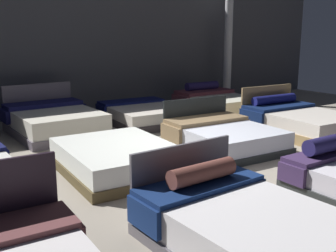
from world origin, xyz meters
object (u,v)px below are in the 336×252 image
object	(u,v)px
bed_5	(118,158)
bed_10	(143,114)
support_pillar	(228,45)
bed_1	(240,224)
bed_11	(217,103)
bed_9	(54,121)
bed_6	(223,136)
bed_7	(299,121)

from	to	relation	value
bed_5	bed_10	xyz separation A→B (m)	(2.10, 2.83, -0.00)
bed_10	support_pillar	bearing A→B (deg)	22.12
bed_1	support_pillar	bearing A→B (deg)	46.39
bed_11	bed_9	bearing A→B (deg)	-179.60
bed_6	support_pillar	world-z (taller)	support_pillar
bed_1	bed_6	world-z (taller)	bed_1
bed_1	support_pillar	size ratio (longest dim) A/B	0.58
bed_1	bed_10	xyz separation A→B (m)	(2.14, 5.53, -0.04)
bed_1	bed_11	size ratio (longest dim) A/B	0.96
bed_7	bed_9	xyz separation A→B (m)	(-4.33, 2.83, 0.01)
bed_10	support_pillar	xyz separation A→B (m)	(3.77, 1.30, 1.55)
bed_1	bed_11	world-z (taller)	bed_1
support_pillar	bed_9	bearing A→B (deg)	-168.39
support_pillar	bed_6	bearing A→B (deg)	-132.38
bed_7	bed_1	bearing A→B (deg)	-144.96
bed_6	bed_7	bearing A→B (deg)	1.74
bed_9	bed_10	distance (m)	2.12
bed_1	bed_5	world-z (taller)	bed_1
bed_5	support_pillar	world-z (taller)	support_pillar
bed_6	bed_10	bearing A→B (deg)	94.94
support_pillar	bed_10	bearing A→B (deg)	-161.00
bed_1	bed_7	distance (m)	5.17
bed_1	bed_6	xyz separation A→B (m)	(2.25, 2.82, -0.03)
bed_7	support_pillar	bearing A→B (deg)	71.21
bed_5	bed_7	bearing A→B (deg)	3.58
bed_6	bed_7	world-z (taller)	bed_7
bed_10	support_pillar	size ratio (longest dim) A/B	0.60
bed_6	bed_9	bearing A→B (deg)	131.12
bed_11	support_pillar	world-z (taller)	support_pillar
bed_6	bed_1	bearing A→B (deg)	-126.08
bed_6	bed_7	distance (m)	2.10
bed_11	bed_1	bearing A→B (deg)	-127.20
bed_5	bed_7	world-z (taller)	bed_7
bed_6	support_pillar	xyz separation A→B (m)	(3.65, 4.01, 1.53)
bed_1	support_pillar	xyz separation A→B (m)	(5.91, 6.83, 1.50)
bed_11	bed_5	bearing A→B (deg)	-145.64
bed_6	support_pillar	distance (m)	5.63
bed_6	bed_9	size ratio (longest dim) A/B	0.92
bed_11	bed_7	bearing A→B (deg)	-90.08
bed_9	bed_11	bearing A→B (deg)	-2.58
bed_1	bed_9	bearing A→B (deg)	87.04
bed_5	bed_6	bearing A→B (deg)	5.47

